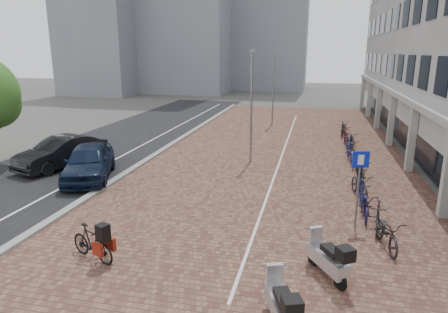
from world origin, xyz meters
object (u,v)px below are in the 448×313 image
scooter_front (281,303)px  parking_sign (359,176)px  car_navy (89,162)px  scooter_back (327,256)px  car_dark (62,152)px  hero_bike (92,242)px

scooter_front → parking_sign: parking_sign is taller
car_navy → scooter_back: (11.03, -6.39, -0.23)m
parking_sign → car_dark: bearing=148.2°
scooter_back → parking_sign: (1.05, 3.61, 1.24)m
car_dark → hero_bike: (6.82, -8.43, -0.25)m
car_navy → parking_sign: parking_sign is taller
parking_sign → scooter_back: bearing=-121.8°
car_dark → hero_bike: 10.85m
hero_bike → scooter_back: hero_bike is taller
car_navy → scooter_back: bearing=-51.4°
car_dark → hero_bike: bearing=-32.2°
car_dark → parking_sign: bearing=2.6°
hero_bike → scooter_back: bearing=-62.4°
scooter_front → parking_sign: 6.44m
car_dark → scooter_front: bearing=-20.4°
scooter_front → car_navy: bearing=118.5°
car_dark → parking_sign: (14.58, -4.23, 1.05)m
hero_bike → scooter_front: 5.95m
scooter_back → parking_sign: bearing=41.4°
scooter_back → parking_sign: size_ratio=0.66×
car_dark → scooter_back: bearing=-11.3°
car_dark → scooter_back: (13.53, -7.84, -0.19)m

